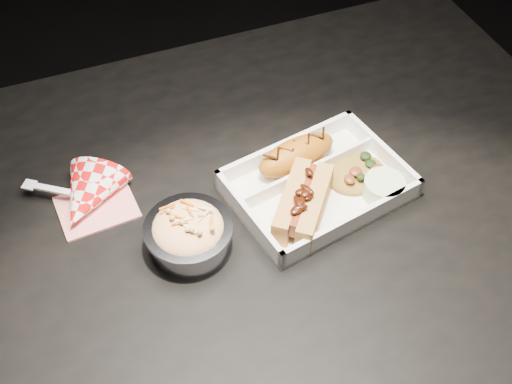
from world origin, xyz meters
The scene contains 8 objects.
dining_table centered at (0.00, 0.00, 0.66)m, with size 1.20×0.80×0.75m.
food_tray centered at (0.13, -0.02, 0.76)m, with size 0.28×0.22×0.04m.
fried_pastry centered at (0.12, 0.03, 0.78)m, with size 0.13×0.05×0.05m, color #AA5F11.
hotdog centered at (0.09, -0.06, 0.78)m, with size 0.13×0.14×0.06m.
fried_rice_mound centered at (0.19, -0.02, 0.77)m, with size 0.09×0.08×0.03m, color olive.
cupcake_liner centered at (0.21, -0.07, 0.77)m, with size 0.06×0.06×0.03m, color beige.
foil_coleslaw_cup centered at (-0.08, -0.05, 0.78)m, with size 0.12×0.12×0.07m.
napkin_fork centered at (-0.20, 0.08, 0.77)m, with size 0.16×0.15×0.10m.
Camera 1 is at (-0.19, -0.57, 1.48)m, focal length 45.00 mm.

